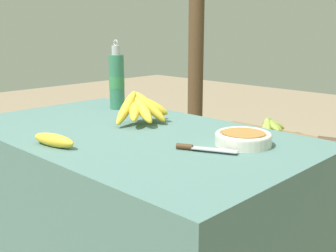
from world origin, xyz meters
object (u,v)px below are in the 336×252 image
object	(u,v)px
support_post_near	(197,15)
banana_bunch_green	(271,125)
wooden_bench	(333,156)
loose_banana_front	(54,140)
knife	(197,148)
serving_bowl	(243,138)
water_bottle	(117,81)
banana_bunch_ripe	(142,107)

from	to	relation	value
support_post_near	banana_bunch_green	bearing A→B (deg)	-12.84
wooden_bench	banana_bunch_green	xyz separation A→B (m)	(-0.45, 0.00, 0.12)
loose_banana_front	knife	bearing A→B (deg)	38.18
serving_bowl	support_post_near	distance (m)	2.19
banana_bunch_green	serving_bowl	bearing A→B (deg)	-63.27
water_bottle	knife	distance (m)	0.82
loose_banana_front	serving_bowl	bearing A→B (deg)	45.94
banana_bunch_green	support_post_near	size ratio (longest dim) A/B	0.11
serving_bowl	knife	bearing A→B (deg)	-112.29
banana_bunch_green	knife	bearing A→B (deg)	-68.10
water_bottle	banana_bunch_green	world-z (taller)	water_bottle
banana_bunch_green	banana_bunch_ripe	bearing A→B (deg)	-82.81
support_post_near	loose_banana_front	bearing A→B (deg)	-61.83
knife	banana_bunch_green	xyz separation A→B (m)	(-0.60, 1.48, -0.27)
support_post_near	banana_bunch_ripe	bearing A→B (deg)	-56.44
banana_bunch_ripe	knife	xyz separation A→B (m)	(0.43, -0.14, -0.06)
water_bottle	wooden_bench	bearing A→B (deg)	62.80
banana_bunch_ripe	loose_banana_front	xyz separation A→B (m)	(0.04, -0.44, -0.05)
loose_banana_front	support_post_near	world-z (taller)	support_post_near
banana_bunch_ripe	wooden_bench	size ratio (longest dim) A/B	0.17
support_post_near	water_bottle	bearing A→B (deg)	-63.91
water_bottle	loose_banana_front	xyz separation A→B (m)	(0.38, -0.58, -0.12)
water_bottle	loose_banana_front	bearing A→B (deg)	-57.17
banana_bunch_ripe	knife	distance (m)	0.45
loose_banana_front	wooden_bench	xyz separation A→B (m)	(0.24, 1.78, -0.41)
loose_banana_front	knife	world-z (taller)	loose_banana_front
serving_bowl	knife	distance (m)	0.18
water_bottle	support_post_near	xyz separation A→B (m)	(-0.68, 1.40, 0.35)
serving_bowl	water_bottle	bearing A→B (deg)	172.10
banana_bunch_ripe	loose_banana_front	size ratio (longest dim) A/B	1.55
banana_bunch_ripe	serving_bowl	bearing A→B (deg)	2.77
knife	support_post_near	world-z (taller)	support_post_near
serving_bowl	wooden_bench	size ratio (longest dim) A/B	0.11
banana_bunch_green	support_post_near	world-z (taller)	support_post_near
water_bottle	loose_banana_front	size ratio (longest dim) A/B	1.77
water_bottle	banana_bunch_green	size ratio (longest dim) A/B	1.26
water_bottle	support_post_near	bearing A→B (deg)	116.09
serving_bowl	banana_bunch_green	world-z (taller)	serving_bowl
serving_bowl	water_bottle	world-z (taller)	water_bottle
serving_bowl	wooden_bench	world-z (taller)	serving_bowl
serving_bowl	wooden_bench	xyz separation A→B (m)	(-0.21, 1.31, -0.41)
water_bottle	banana_bunch_green	bearing A→B (deg)	82.18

